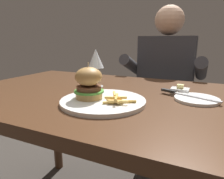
# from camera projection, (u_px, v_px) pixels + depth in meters

# --- Properties ---
(dining_table) EXTENTS (1.47, 0.80, 0.74)m
(dining_table) POSITION_uv_depth(u_px,v_px,m) (126.00, 115.00, 0.82)
(dining_table) COLOR #472B19
(dining_table) RESTS_ON ground
(main_plate) EXTENTS (0.29, 0.29, 0.01)m
(main_plate) POSITION_uv_depth(u_px,v_px,m) (103.00, 101.00, 0.69)
(main_plate) COLOR white
(main_plate) RESTS_ON dining_table
(burger_sandwich) EXTENTS (0.10, 0.10, 0.13)m
(burger_sandwich) POSITION_uv_depth(u_px,v_px,m) (89.00, 83.00, 0.69)
(burger_sandwich) COLOR tan
(burger_sandwich) RESTS_ON main_plate
(fries_pile) EXTENTS (0.10, 0.10, 0.02)m
(fries_pile) POSITION_uv_depth(u_px,v_px,m) (117.00, 99.00, 0.65)
(fries_pile) COLOR #EABC5B
(fries_pile) RESTS_ON main_plate
(wine_glass) EXTENTS (0.07, 0.07, 0.18)m
(wine_glass) POSITION_uv_depth(u_px,v_px,m) (96.00, 60.00, 0.91)
(wine_glass) COLOR silver
(wine_glass) RESTS_ON dining_table
(bread_plate) EXTENTS (0.16, 0.16, 0.01)m
(bread_plate) POSITION_uv_depth(u_px,v_px,m) (197.00, 99.00, 0.72)
(bread_plate) COLOR white
(bread_plate) RESTS_ON dining_table
(table_knife) EXTENTS (0.22, 0.10, 0.01)m
(table_knife) POSITION_uv_depth(u_px,v_px,m) (184.00, 94.00, 0.76)
(table_knife) COLOR silver
(table_knife) RESTS_ON bread_plate
(butter_dish) EXTENTS (0.07, 0.06, 0.04)m
(butter_dish) POSITION_uv_depth(u_px,v_px,m) (180.00, 90.00, 0.82)
(butter_dish) COLOR white
(butter_dish) RESTS_ON dining_table
(diner_person) EXTENTS (0.51, 0.36, 1.18)m
(diner_person) POSITION_uv_depth(u_px,v_px,m) (164.00, 97.00, 1.42)
(diner_person) COLOR #282833
(diner_person) RESTS_ON ground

